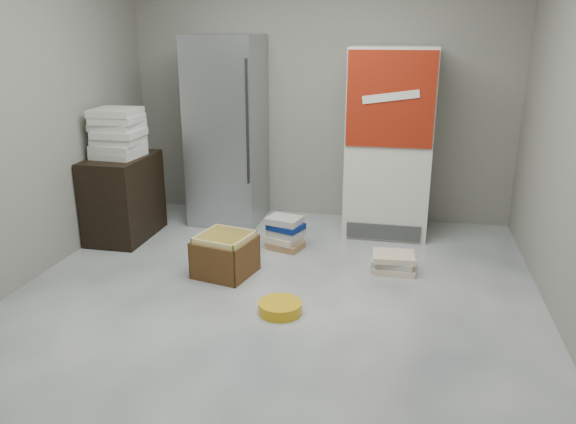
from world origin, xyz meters
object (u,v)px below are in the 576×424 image
Objects in this scene: coke_cooler at (389,142)px; wood_shelf at (124,197)px; phonebook_stack_main at (285,233)px; steel_fridge at (227,131)px; cardboard_box at (225,258)px.

wood_shelf is at bearing -163.72° from coke_cooler.
phonebook_stack_main is at bearing -141.22° from coke_cooler.
phonebook_stack_main is (0.76, -0.72, -0.80)m from steel_fridge.
steel_fridge reaches higher than wood_shelf.
phonebook_stack_main is (-0.88, -0.71, -0.75)m from coke_cooler.
wood_shelf is 1.61m from phonebook_stack_main.
phonebook_stack_main is 0.76m from cardboard_box.
steel_fridge reaches higher than coke_cooler.
wood_shelf is 2.06× the size of phonebook_stack_main.
wood_shelf is (-2.48, -0.72, -0.50)m from coke_cooler.
coke_cooler is at bearing 16.28° from wood_shelf.
coke_cooler reaches higher than wood_shelf.
steel_fridge is 1.06× the size of coke_cooler.
steel_fridge is at bearing 179.82° from coke_cooler.
cardboard_box is (1.23, -0.66, -0.26)m from wood_shelf.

